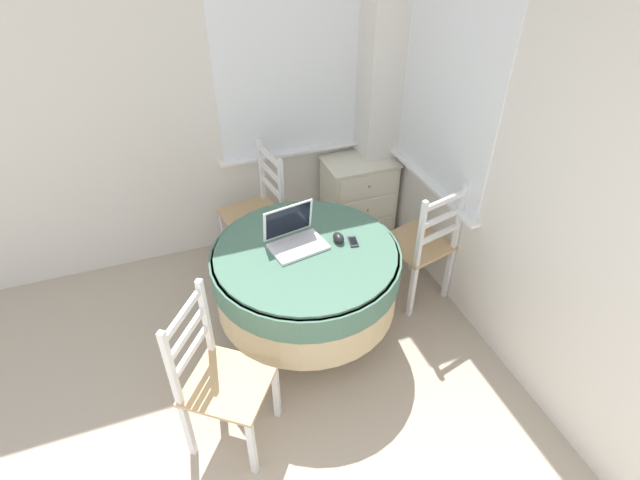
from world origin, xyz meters
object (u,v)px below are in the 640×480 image
object	(u,v)px
corner_cabinet	(358,197)
laptop	(295,237)
round_dining_table	(306,273)
computer_mouse	(338,238)
dining_chair_camera_near	(220,380)
dining_chair_near_right_window	(421,246)
cell_phone	(353,242)
dining_chair_near_back_window	(257,213)

from	to	relation	value
corner_cabinet	laptop	bearing A→B (deg)	-133.27
round_dining_table	corner_cabinet	size ratio (longest dim) A/B	1.70
computer_mouse	dining_chair_camera_near	size ratio (longest dim) A/B	0.10
round_dining_table	dining_chair_near_right_window	size ratio (longest dim) A/B	1.22
cell_phone	corner_cabinet	xyz separation A→B (m)	(0.49, 1.01, -0.37)
cell_phone	round_dining_table	bearing A→B (deg)	175.21
dining_chair_near_back_window	corner_cabinet	bearing A→B (deg)	6.65
laptop	cell_phone	bearing A→B (deg)	-17.61
cell_phone	corner_cabinet	world-z (taller)	cell_phone
round_dining_table	dining_chair_near_back_window	size ratio (longest dim) A/B	1.22
round_dining_table	cell_phone	xyz separation A→B (m)	(0.31, -0.03, 0.19)
laptop	computer_mouse	bearing A→B (deg)	-14.11
laptop	dining_chair_near_right_window	size ratio (longest dim) A/B	0.39
computer_mouse	dining_chair_near_right_window	size ratio (longest dim) A/B	0.10
dining_chair_near_back_window	dining_chair_near_right_window	distance (m)	1.28
dining_chair_near_back_window	cell_phone	bearing A→B (deg)	-65.42
computer_mouse	cell_phone	xyz separation A→B (m)	(0.08, -0.04, -0.02)
computer_mouse	dining_chair_camera_near	xyz separation A→B (m)	(-0.90, -0.60, -0.28)
round_dining_table	laptop	xyz separation A→B (m)	(-0.04, 0.09, 0.24)
round_dining_table	dining_chair_near_back_window	xyz separation A→B (m)	(-0.10, 0.88, -0.06)
laptop	corner_cabinet	world-z (taller)	laptop
round_dining_table	cell_phone	size ratio (longest dim) A/B	10.50
computer_mouse	corner_cabinet	distance (m)	1.19
dining_chair_near_back_window	dining_chair_camera_near	xyz separation A→B (m)	(-0.57, -1.46, 0.00)
round_dining_table	laptop	distance (m)	0.26
corner_cabinet	dining_chair_camera_near	bearing A→B (deg)	-133.38
round_dining_table	dining_chair_near_right_window	distance (m)	0.89
round_dining_table	dining_chair_camera_near	distance (m)	0.89
round_dining_table	computer_mouse	bearing A→B (deg)	4.58
laptop	computer_mouse	distance (m)	0.28
laptop	dining_chair_near_back_window	size ratio (longest dim) A/B	0.39
dining_chair_camera_near	cell_phone	bearing A→B (deg)	29.45
computer_mouse	dining_chair_camera_near	distance (m)	1.12
laptop	dining_chair_camera_near	xyz separation A→B (m)	(-0.63, -0.67, -0.30)
dining_chair_camera_near	corner_cabinet	bearing A→B (deg)	46.62
dining_chair_camera_near	dining_chair_near_back_window	bearing A→B (deg)	68.60
dining_chair_camera_near	round_dining_table	bearing A→B (deg)	40.72
dining_chair_near_right_window	laptop	bearing A→B (deg)	179.00
cell_phone	dining_chair_near_right_window	world-z (taller)	dining_chair_near_right_window
corner_cabinet	round_dining_table	bearing A→B (deg)	-129.23
laptop	dining_chair_near_right_window	world-z (taller)	dining_chair_near_right_window
cell_phone	dining_chair_near_back_window	distance (m)	1.02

